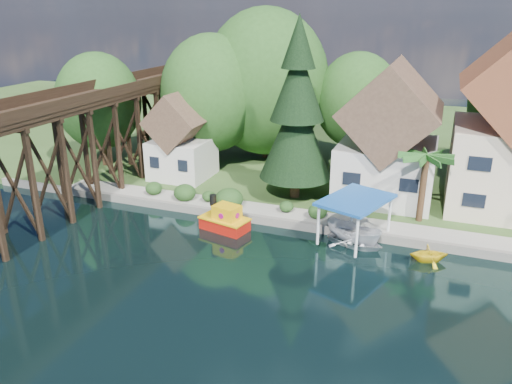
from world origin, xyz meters
TOP-DOWN VIEW (x-y plane):
  - ground at (0.00, 0.00)m, footprint 140.00×140.00m
  - bank at (0.00, 34.00)m, footprint 140.00×52.00m
  - seawall at (4.00, 8.00)m, footprint 60.00×0.40m
  - promenade at (6.00, 9.30)m, footprint 50.00×2.60m
  - trestle_bridge at (-16.00, 5.17)m, footprint 4.12×44.18m
  - house_left at (7.00, 16.00)m, footprint 7.64×8.64m
  - shed at (-11.00, 14.50)m, footprint 5.09×5.40m
  - bg_trees at (1.00, 21.25)m, footprint 49.90×13.30m
  - shrubs at (-4.60, 9.26)m, footprint 15.76×2.47m
  - conifer at (0.13, 13.10)m, footprint 5.84×5.84m
  - palm_tree at (10.09, 11.56)m, footprint 4.86×4.86m
  - tugboat at (-3.05, 6.09)m, footprint 3.85×2.67m
  - boat_white_a at (6.28, 6.86)m, footprint 4.47×3.71m
  - boat_canopy at (6.08, 7.12)m, footprint 5.06×6.02m
  - boat_yellow at (11.05, 6.19)m, footprint 3.03×2.83m

SIDE VIEW (x-z plane):
  - ground at x=0.00m, z-range 0.00..0.00m
  - bank at x=0.00m, z-range 0.00..0.50m
  - seawall at x=4.00m, z-range 0.00..0.62m
  - boat_white_a at x=6.28m, z-range 0.00..0.80m
  - promenade at x=6.00m, z-range 0.50..0.56m
  - boat_yellow at x=11.05m, z-range 0.00..1.28m
  - tugboat at x=-3.05m, z-range -0.51..2.03m
  - shrubs at x=-4.60m, z-range 0.38..2.08m
  - boat_canopy at x=6.08m, z-range -0.23..3.07m
  - shed at x=-11.00m, z-range -0.10..7.75m
  - house_left at x=7.00m, z-range -0.37..10.65m
  - palm_tree at x=10.09m, z-range 2.51..7.88m
  - trestle_bridge at x=-16.00m, z-range 0.70..10.00m
  - bg_trees at x=1.00m, z-range 2.00..12.57m
  - conifer at x=0.13m, z-range 0.23..14.61m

